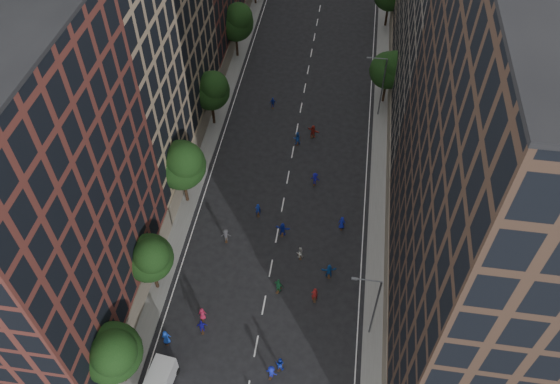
# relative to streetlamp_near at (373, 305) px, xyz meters

# --- Properties ---
(ground) EXTENTS (240.00, 240.00, 0.00)m
(ground) POSITION_rel_streetlamp_near_xyz_m (-10.37, 28.00, -5.17)
(ground) COLOR black
(ground) RESTS_ON ground
(sidewalk_left) EXTENTS (4.00, 105.00, 0.15)m
(sidewalk_left) POSITION_rel_streetlamp_near_xyz_m (-22.37, 35.50, -5.09)
(sidewalk_left) COLOR slate
(sidewalk_left) RESTS_ON ground
(sidewalk_right) EXTENTS (4.00, 105.00, 0.15)m
(sidewalk_right) POSITION_rel_streetlamp_near_xyz_m (1.63, 35.50, -5.09)
(sidewalk_right) COLOR slate
(sidewalk_right) RESTS_ON ground
(bldg_left_a) EXTENTS (14.00, 22.00, 30.00)m
(bldg_left_a) POSITION_rel_streetlamp_near_xyz_m (-29.37, -1.00, 9.83)
(bldg_left_a) COLOR #572721
(bldg_left_a) RESTS_ON ground
(bldg_left_b) EXTENTS (14.00, 26.00, 34.00)m
(bldg_left_b) POSITION_rel_streetlamp_near_xyz_m (-29.37, 23.00, 11.83)
(bldg_left_b) COLOR #937C60
(bldg_left_b) RESTS_ON ground
(bldg_right_a) EXTENTS (14.00, 30.00, 36.00)m
(bldg_right_a) POSITION_rel_streetlamp_near_xyz_m (8.63, 3.00, 12.83)
(bldg_right_a) COLOR #412E23
(bldg_right_a) RESTS_ON ground
(bldg_right_b) EXTENTS (14.00, 28.00, 33.00)m
(bldg_right_b) POSITION_rel_streetlamp_near_xyz_m (8.63, 32.00, 11.33)
(bldg_right_b) COLOR #675F55
(bldg_right_b) RESTS_ON ground
(tree_left_0) EXTENTS (5.20, 5.20, 8.83)m
(tree_left_0) POSITION_rel_streetlamp_near_xyz_m (-21.38, -8.15, 0.79)
(tree_left_0) COLOR black
(tree_left_0) RESTS_ON ground
(tree_left_1) EXTENTS (4.80, 4.80, 8.21)m
(tree_left_1) POSITION_rel_streetlamp_near_xyz_m (-21.39, 1.86, 0.38)
(tree_left_1) COLOR black
(tree_left_1) RESTS_ON ground
(tree_left_2) EXTENTS (5.60, 5.60, 9.45)m
(tree_left_2) POSITION_rel_streetlamp_near_xyz_m (-21.36, 13.83, 1.19)
(tree_left_2) COLOR black
(tree_left_2) RESTS_ON ground
(tree_left_3) EXTENTS (5.00, 5.00, 8.58)m
(tree_left_3) POSITION_rel_streetlamp_near_xyz_m (-21.38, 27.85, 0.65)
(tree_left_3) COLOR black
(tree_left_3) RESTS_ON ground
(tree_left_4) EXTENTS (5.40, 5.40, 9.08)m
(tree_left_4) POSITION_rel_streetlamp_near_xyz_m (-21.37, 43.84, 0.93)
(tree_left_4) COLOR black
(tree_left_4) RESTS_ON ground
(tree_right_a) EXTENTS (5.00, 5.00, 8.39)m
(tree_right_a) POSITION_rel_streetlamp_near_xyz_m (1.02, 35.85, 0.46)
(tree_right_a) COLOR black
(tree_right_a) RESTS_ON ground
(streetlamp_near) EXTENTS (2.64, 0.22, 9.06)m
(streetlamp_near) POSITION_rel_streetlamp_near_xyz_m (0.00, 0.00, 0.00)
(streetlamp_near) COLOR #595B60
(streetlamp_near) RESTS_ON ground
(streetlamp_far) EXTENTS (2.64, 0.22, 9.06)m
(streetlamp_far) POSITION_rel_streetlamp_near_xyz_m (0.00, 33.00, 0.00)
(streetlamp_far) COLOR #595B60
(streetlamp_far) RESTS_ON ground
(cargo_van) EXTENTS (2.53, 4.59, 2.34)m
(cargo_van) POSITION_rel_streetlamp_near_xyz_m (-18.16, -8.28, -3.93)
(cargo_van) COLOR #B8B8BA
(cargo_van) RESTS_ON ground
(skater_0) EXTENTS (1.04, 0.85, 1.84)m
(skater_0) POSITION_rel_streetlamp_near_xyz_m (-18.87, -3.79, -4.25)
(skater_0) COLOR #163DB2
(skater_0) RESTS_ON ground
(skater_2) EXTENTS (0.95, 0.82, 1.70)m
(skater_2) POSITION_rel_streetlamp_near_xyz_m (-7.81, -4.80, -4.32)
(skater_2) COLOR #162FB5
(skater_2) RESTS_ON ground
(skater_3) EXTENTS (1.19, 0.87, 1.65)m
(skater_3) POSITION_rel_streetlamp_near_xyz_m (-8.46, -5.70, -4.34)
(skater_3) COLOR #1622BA
(skater_3) RESTS_ON ground
(skater_4) EXTENTS (1.15, 0.71, 1.82)m
(skater_4) POSITION_rel_streetlamp_near_xyz_m (-15.78, -2.17, -4.26)
(skater_4) COLOR #171293
(skater_4) RESTS_ON ground
(skater_5) EXTENTS (1.71, 0.88, 1.76)m
(skater_5) POSITION_rel_streetlamp_near_xyz_m (-4.22, 5.94, -4.29)
(skater_5) COLOR #124492
(skater_5) RESTS_ON ground
(skater_6) EXTENTS (0.87, 0.66, 1.61)m
(skater_6) POSITION_rel_streetlamp_near_xyz_m (-16.07, -0.81, -4.37)
(skater_6) COLOR #9F1A38
(skater_6) RESTS_ON ground
(skater_7) EXTENTS (0.79, 0.61, 1.91)m
(skater_7) POSITION_rel_streetlamp_near_xyz_m (-5.41, 2.89, -4.21)
(skater_7) COLOR maroon
(skater_7) RESTS_ON ground
(skater_8) EXTENTS (0.90, 0.80, 1.54)m
(skater_8) POSITION_rel_streetlamp_near_xyz_m (-7.51, 7.88, -4.40)
(skater_8) COLOR white
(skater_8) RESTS_ON ground
(skater_9) EXTENTS (1.20, 0.79, 1.74)m
(skater_9) POSITION_rel_streetlamp_near_xyz_m (-15.82, 8.97, -4.30)
(skater_9) COLOR #36363B
(skater_9) RESTS_ON ground
(skater_10) EXTENTS (1.22, 0.85, 1.92)m
(skater_10) POSITION_rel_streetlamp_near_xyz_m (-9.13, 3.35, -4.21)
(skater_10) COLOR #1D6036
(skater_10) RESTS_ON ground
(skater_11) EXTENTS (1.69, 0.67, 1.78)m
(skater_11) POSITION_rel_streetlamp_near_xyz_m (-9.77, 10.66, -4.28)
(skater_11) COLOR #13249D
(skater_11) RESTS_ON ground
(skater_12) EXTENTS (0.84, 0.55, 1.70)m
(skater_12) POSITION_rel_streetlamp_near_xyz_m (-3.34, 12.56, -4.32)
(skater_12) COLOR #111A91
(skater_12) RESTS_ON ground
(skater_13) EXTENTS (0.74, 0.58, 1.77)m
(skater_13) POSITION_rel_streetlamp_near_xyz_m (-12.96, 13.09, -4.28)
(skater_13) COLOR navy
(skater_13) RESTS_ON ground
(skater_14) EXTENTS (1.08, 0.94, 1.89)m
(skater_14) POSITION_rel_streetlamp_near_xyz_m (-10.04, 25.62, -4.23)
(skater_14) COLOR #1541AC
(skater_14) RESTS_ON ground
(skater_15) EXTENTS (1.17, 0.77, 1.69)m
(skater_15) POSITION_rel_streetlamp_near_xyz_m (-7.01, 18.89, -4.33)
(skater_15) COLOR #11118D
(skater_15) RESTS_ON ground
(skater_16) EXTENTS (0.98, 0.51, 1.59)m
(skater_16) POSITION_rel_streetlamp_near_xyz_m (-14.26, 32.50, -4.37)
(skater_16) COLOR #122A9A
(skater_16) RESTS_ON ground
(skater_17) EXTENTS (1.74, 1.18, 1.80)m
(skater_17) POSITION_rel_streetlamp_near_xyz_m (-8.14, 27.27, -4.27)
(skater_17) COLOR maroon
(skater_17) RESTS_ON ground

